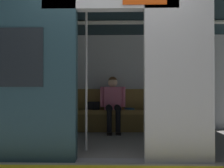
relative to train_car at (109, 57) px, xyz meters
The scene contains 7 objects.
ground_plane 1.92m from the train_car, 92.54° to the left, with size 60.00×60.00×0.00m, color gray.
train_car is the anchor object (origin of this frame).
bench_seat 1.54m from the train_car, 92.92° to the right, with size 3.39×0.44×0.47m.
person_seated 1.27m from the train_car, 92.88° to the right, with size 0.55×0.69×1.20m.
handbag 1.49m from the train_car, 70.48° to the right, with size 0.26×0.15×0.17m.
book 1.56m from the train_car, 110.54° to the right, with size 0.15×0.22×0.03m, color #26598C.
grab_pole_door 0.84m from the train_car, 62.92° to the left, with size 0.04×0.04×2.15m, color silver.
Camera 1 is at (-0.09, 3.22, 0.96)m, focal length 39.65 mm.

